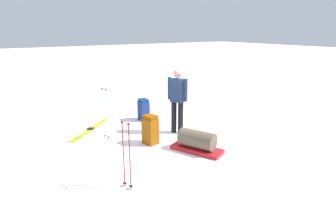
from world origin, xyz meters
name	(u,v)px	position (x,y,z in m)	size (l,w,h in m)	color
ground_plane	(168,137)	(0.00, 0.00, 0.00)	(80.00, 80.00, 0.00)	white
skier_standing	(177,98)	(-0.12, 0.37, 0.95)	(0.52, 0.35, 1.70)	black
ski_pair_near	(91,129)	(-1.60, -1.48, 0.01)	(1.45, 1.55, 0.05)	gold
backpack_large_dark	(150,130)	(0.15, -0.60, 0.35)	(0.38, 0.34, 0.71)	#954B0B
backpack_bright	(144,110)	(-1.57, 0.16, 0.32)	(0.34, 0.27, 0.66)	navy
ski_poles_planted_near	(126,152)	(1.67, -1.94, 0.68)	(0.22, 0.11, 1.21)	maroon
ski_poles_planted_far	(105,111)	(-0.73, -1.37, 0.72)	(0.21, 0.11, 1.30)	#ACBFBD
gear_sled	(197,142)	(1.11, 0.05, 0.22)	(1.24, 0.88, 0.49)	red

